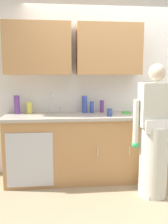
% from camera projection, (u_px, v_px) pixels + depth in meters
% --- Properties ---
extents(ground_plane, '(9.00, 9.00, 0.00)m').
position_uv_depth(ground_plane, '(124.00, 201.00, 2.83)').
color(ground_plane, '#998466').
extents(kitchen_wall_with_uppers, '(4.80, 0.44, 2.70)m').
position_uv_depth(kitchen_wall_with_uppers, '(101.00, 76.00, 3.58)').
color(kitchen_wall_with_uppers, silver).
rests_on(kitchen_wall_with_uppers, ground).
extents(counter_cabinet, '(1.90, 0.62, 0.90)m').
position_uv_depth(counter_cabinet, '(75.00, 148.00, 3.40)').
color(counter_cabinet, '#B27F4C').
rests_on(counter_cabinet, ground).
extents(countertop, '(1.96, 0.66, 0.04)m').
position_uv_depth(countertop, '(75.00, 116.00, 3.33)').
color(countertop, '#A8A093').
rests_on(countertop, counter_cabinet).
extents(sink, '(0.50, 0.36, 0.35)m').
position_uv_depth(sink, '(54.00, 116.00, 3.31)').
color(sink, '#B7BABF').
rests_on(sink, counter_cabinet).
extents(person_at_sink, '(0.55, 0.34, 1.62)m').
position_uv_depth(person_at_sink, '(154.00, 141.00, 2.88)').
color(person_at_sink, white).
rests_on(person_at_sink, ground).
extents(bottle_dish_liquid, '(0.08, 0.08, 0.26)m').
position_uv_depth(bottle_dish_liquid, '(17.00, 105.00, 3.40)').
color(bottle_dish_liquid, '#66388C').
rests_on(bottle_dish_liquid, countertop).
extents(bottle_cleaner_spray, '(0.08, 0.08, 0.16)m').
position_uv_depth(bottle_cleaner_spray, '(29.00, 108.00, 3.45)').
color(bottle_cleaner_spray, '#D8D14C').
rests_on(bottle_cleaner_spray, countertop).
extents(bottle_water_short, '(0.06, 0.06, 0.17)m').
position_uv_depth(bottle_water_short, '(92.00, 107.00, 3.51)').
color(bottle_water_short, '#334CB2').
rests_on(bottle_water_short, countertop).
extents(bottle_water_tall, '(0.06, 0.06, 0.18)m').
position_uv_depth(bottle_water_tall, '(102.00, 106.00, 3.55)').
color(bottle_water_tall, '#66388C').
rests_on(bottle_water_tall, countertop).
extents(bottle_soap, '(0.08, 0.08, 0.25)m').
position_uv_depth(bottle_soap, '(85.00, 104.00, 3.51)').
color(bottle_soap, '#334CB2').
rests_on(bottle_soap, countertop).
extents(cup_by_sink, '(0.08, 0.08, 0.10)m').
position_uv_depth(cup_by_sink, '(110.00, 112.00, 3.21)').
color(cup_by_sink, '#33478C').
rests_on(cup_by_sink, countertop).
extents(sponge, '(0.11, 0.07, 0.03)m').
position_uv_depth(sponge, '(126.00, 113.00, 3.43)').
color(sponge, '#4CBF4C').
rests_on(sponge, countertop).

